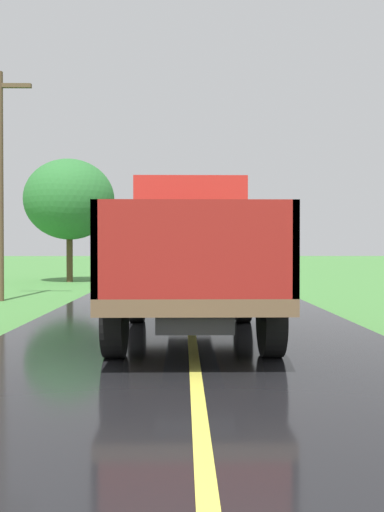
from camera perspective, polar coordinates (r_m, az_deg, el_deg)
The scene contains 3 objects.
banana_truck_near at distance 9.62m, azimuth -0.05°, elevation 0.40°, with size 2.38×5.82×2.80m.
utility_pole_roadside at distance 16.51m, azimuth -19.94°, elevation 7.93°, with size 1.84×0.20×6.64m.
roadside_tree_near_left at distance 24.77m, azimuth -13.03°, elevation 5.92°, with size 4.04×4.04×5.56m.
Camera 1 is at (-0.14, -0.56, 1.55)m, focal length 37.25 mm.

